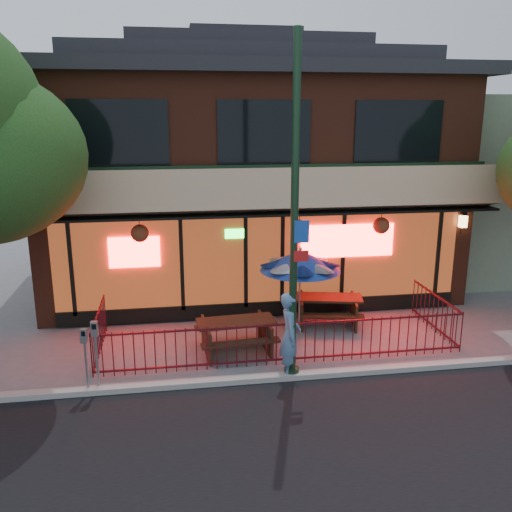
{
  "coord_description": "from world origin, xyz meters",
  "views": [
    {
      "loc": [
        -2.38,
        -10.73,
        5.44
      ],
      "look_at": [
        -0.4,
        2.0,
        2.06
      ],
      "focal_mm": 38.0,
      "sensor_mm": 36.0,
      "label": 1
    }
  ],
  "objects_px": {
    "pedestrian": "(290,335)",
    "parking_meter_near": "(96,344)",
    "picnic_table_left": "(236,331)",
    "patio_umbrella": "(300,260)",
    "street_light": "(294,233)",
    "parking_meter_far": "(85,350)",
    "picnic_table_right": "(328,306)"
  },
  "relations": [
    {
      "from": "street_light",
      "to": "picnic_table_left",
      "type": "height_order",
      "value": "street_light"
    },
    {
      "from": "patio_umbrella",
      "to": "parking_meter_near",
      "type": "relative_size",
      "value": 1.52
    },
    {
      "from": "parking_meter_near",
      "to": "picnic_table_left",
      "type": "bearing_deg",
      "value": 25.93
    },
    {
      "from": "picnic_table_right",
      "to": "parking_meter_far",
      "type": "distance_m",
      "value": 6.49
    },
    {
      "from": "picnic_table_left",
      "to": "parking_meter_near",
      "type": "height_order",
      "value": "parking_meter_near"
    },
    {
      "from": "street_light",
      "to": "parking_meter_far",
      "type": "distance_m",
      "value": 4.75
    },
    {
      "from": "picnic_table_left",
      "to": "parking_meter_far",
      "type": "relative_size",
      "value": 1.38
    },
    {
      "from": "picnic_table_right",
      "to": "patio_umbrella",
      "type": "height_order",
      "value": "patio_umbrella"
    },
    {
      "from": "patio_umbrella",
      "to": "pedestrian",
      "type": "xyz_separation_m",
      "value": [
        -0.72,
        -2.21,
        -1.01
      ]
    },
    {
      "from": "picnic_table_right",
      "to": "parking_meter_near",
      "type": "height_order",
      "value": "parking_meter_near"
    },
    {
      "from": "street_light",
      "to": "parking_meter_near",
      "type": "distance_m",
      "value": 4.54
    },
    {
      "from": "pedestrian",
      "to": "parking_meter_far",
      "type": "xyz_separation_m",
      "value": [
        -4.17,
        -0.13,
        0.0
      ]
    },
    {
      "from": "patio_umbrella",
      "to": "parking_meter_near",
      "type": "distance_m",
      "value": 5.29
    },
    {
      "from": "picnic_table_left",
      "to": "parking_meter_near",
      "type": "distance_m",
      "value": 3.35
    },
    {
      "from": "street_light",
      "to": "parking_meter_near",
      "type": "bearing_deg",
      "value": 179.96
    },
    {
      "from": "pedestrian",
      "to": "parking_meter_far",
      "type": "relative_size",
      "value": 1.35
    },
    {
      "from": "street_light",
      "to": "pedestrian",
      "type": "height_order",
      "value": "street_light"
    },
    {
      "from": "parking_meter_far",
      "to": "pedestrian",
      "type": "bearing_deg",
      "value": 1.79
    },
    {
      "from": "picnic_table_left",
      "to": "parking_meter_near",
      "type": "xyz_separation_m",
      "value": [
        -2.98,
        -1.45,
        0.5
      ]
    },
    {
      "from": "street_light",
      "to": "parking_meter_near",
      "type": "height_order",
      "value": "street_light"
    },
    {
      "from": "parking_meter_near",
      "to": "parking_meter_far",
      "type": "bearing_deg",
      "value": -158.21
    },
    {
      "from": "street_light",
      "to": "pedestrian",
      "type": "bearing_deg",
      "value": 123.17
    },
    {
      "from": "picnic_table_right",
      "to": "pedestrian",
      "type": "distance_m",
      "value": 3.23
    },
    {
      "from": "pedestrian",
      "to": "parking_meter_near",
      "type": "relative_size",
      "value": 1.25
    },
    {
      "from": "picnic_table_left",
      "to": "patio_umbrella",
      "type": "relative_size",
      "value": 0.84
    },
    {
      "from": "patio_umbrella",
      "to": "pedestrian",
      "type": "height_order",
      "value": "patio_umbrella"
    },
    {
      "from": "picnic_table_right",
      "to": "parking_meter_near",
      "type": "relative_size",
      "value": 1.36
    },
    {
      "from": "street_light",
      "to": "patio_umbrella",
      "type": "xyz_separation_m",
      "value": [
        0.69,
        2.26,
        -1.2
      ]
    },
    {
      "from": "street_light",
      "to": "patio_umbrella",
      "type": "height_order",
      "value": "street_light"
    },
    {
      "from": "street_light",
      "to": "picnic_table_right",
      "type": "relative_size",
      "value": 3.43
    },
    {
      "from": "picnic_table_left",
      "to": "patio_umbrella",
      "type": "xyz_separation_m",
      "value": [
        1.71,
        0.81,
        1.44
      ]
    },
    {
      "from": "patio_umbrella",
      "to": "parking_meter_far",
      "type": "distance_m",
      "value": 5.51
    }
  ]
}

